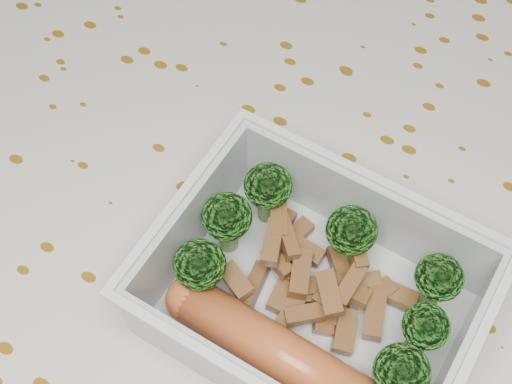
% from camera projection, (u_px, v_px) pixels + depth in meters
% --- Properties ---
extents(dining_table, '(1.40, 0.90, 0.75)m').
position_uv_depth(dining_table, '(265.00, 281.00, 0.50)').
color(dining_table, brown).
rests_on(dining_table, ground).
extents(tablecloth, '(1.46, 0.96, 0.19)m').
position_uv_depth(tablecloth, '(266.00, 249.00, 0.46)').
color(tablecloth, beige).
rests_on(tablecloth, dining_table).
extents(lunch_container, '(0.17, 0.14, 0.06)m').
position_uv_depth(lunch_container, '(312.00, 300.00, 0.38)').
color(lunch_container, silver).
rests_on(lunch_container, tablecloth).
extents(broccoli_florets, '(0.14, 0.09, 0.05)m').
position_uv_depth(broccoli_florets, '(320.00, 265.00, 0.38)').
color(broccoli_florets, '#608C3F').
rests_on(broccoli_florets, lunch_container).
extents(meat_pile, '(0.10, 0.07, 0.03)m').
position_uv_depth(meat_pile, '(317.00, 281.00, 0.39)').
color(meat_pile, brown).
rests_on(meat_pile, lunch_container).
extents(sausage, '(0.15, 0.04, 0.03)m').
position_uv_depth(sausage, '(286.00, 358.00, 0.37)').
color(sausage, '#AE5126').
rests_on(sausage, lunch_container).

